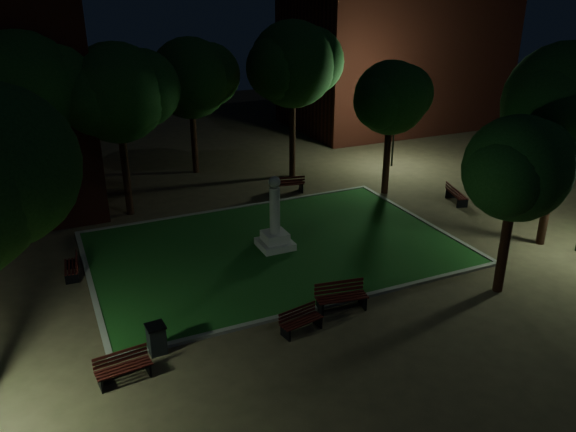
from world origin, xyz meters
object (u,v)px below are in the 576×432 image
at_px(bench_west_near, 123,368).
at_px(trash_bin, 157,339).
at_px(bench_left_side, 73,267).
at_px(bench_right_side, 456,195).
at_px(monument, 275,228).
at_px(bench_near_left, 301,321).
at_px(bench_near_right, 341,297).
at_px(bench_far_side, 287,185).

xyz_separation_m(bench_west_near, trash_bin, (1.15, 0.89, 0.09)).
bearing_deg(bench_left_side, bench_right_side, 94.56).
bearing_deg(monument, bench_left_side, 172.65).
height_order(bench_near_left, trash_bin, trash_bin).
bearing_deg(trash_bin, bench_west_near, -142.25).
distance_m(bench_near_left, bench_near_right, 1.98).
height_order(bench_right_side, trash_bin, trash_bin).
bearing_deg(monument, bench_near_left, -105.75).
xyz_separation_m(bench_left_side, bench_right_side, (18.84, 0.17, 0.05)).
relative_size(monument, bench_near_right, 1.70).
bearing_deg(trash_bin, bench_left_side, 106.69).
relative_size(monument, bench_far_side, 1.67).
relative_size(bench_west_near, bench_far_side, 0.84).
bearing_deg(monument, bench_west_near, -140.15).
bearing_deg(trash_bin, bench_right_side, 20.89).
bearing_deg(bench_right_side, bench_near_right, 138.65).
xyz_separation_m(monument, bench_near_left, (-1.70, -6.05, -0.58)).
xyz_separation_m(bench_near_right, bench_far_side, (3.21, 11.57, 0.01)).
relative_size(monument, bench_west_near, 1.99).
xyz_separation_m(bench_near_left, bench_left_side, (-6.40, 7.09, -0.00)).
relative_size(bench_left_side, bench_far_side, 0.78).
height_order(monument, bench_near_left, monument).
distance_m(bench_right_side, trash_bin, 18.15).
distance_m(bench_near_left, bench_far_side, 13.23).
bearing_deg(bench_near_left, monument, 63.34).
bearing_deg(bench_left_side, bench_far_side, 118.11).
relative_size(bench_near_left, bench_far_side, 0.80).
bearing_deg(bench_west_near, bench_left_side, 89.62).
bearing_deg(monument, bench_right_side, 6.46).
xyz_separation_m(bench_west_near, bench_left_side, (-0.74, 7.19, -0.03)).
height_order(monument, bench_left_side, monument).
xyz_separation_m(bench_near_left, bench_right_side, (12.45, 7.26, 0.05)).
relative_size(bench_near_right, bench_left_side, 1.26).
distance_m(bench_far_side, trash_bin, 14.92).
bearing_deg(bench_near_right, trash_bin, -172.37).
distance_m(monument, bench_left_side, 8.19).
bearing_deg(bench_near_right, bench_left_side, 150.99).
bearing_deg(bench_right_side, bench_near_left, 136.88).
xyz_separation_m(monument, bench_near_right, (0.16, -5.40, -0.49)).
xyz_separation_m(bench_west_near, bench_far_side, (10.74, 12.32, 0.07)).
bearing_deg(bench_far_side, trash_bin, 60.42).
bearing_deg(bench_right_side, trash_bin, 127.51).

